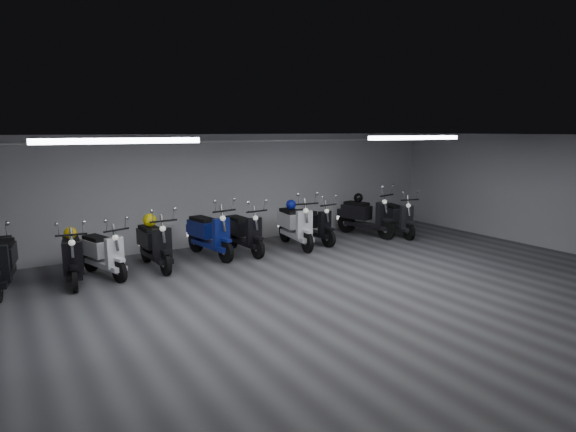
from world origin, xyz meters
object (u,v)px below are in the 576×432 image
scooter_3 (154,236)px  helmet_2 (70,233)px  scooter_0 (1,254)px  scooter_7 (313,218)px  scooter_2 (103,246)px  scooter_9 (398,212)px  helmet_0 (291,205)px  scooter_6 (296,218)px  scooter_8 (366,210)px  helmet_3 (358,198)px  scooter_5 (244,225)px  scooter_1 (72,250)px  helmet_1 (150,220)px  scooter_4 (210,227)px

scooter_3 → helmet_2: scooter_3 is taller
scooter_0 → scooter_7: (6.99, 0.31, -0.04)m
scooter_2 → scooter_9: (7.73, -0.16, 0.03)m
scooter_9 → scooter_0: bearing=-168.7°
scooter_0 → helmet_0: size_ratio=7.37×
scooter_2 → scooter_6: 4.63m
scooter_8 → helmet_3: 0.41m
scooter_5 → scooter_3: bearing=-179.8°
scooter_0 → helmet_3: size_ratio=7.37×
scooter_7 → scooter_8: scooter_8 is taller
scooter_1 → scooter_3: scooter_3 is taller
scooter_3 → helmet_3: 5.89m
scooter_9 → helmet_1: size_ratio=6.24×
scooter_3 → helmet_0: (3.61, 0.39, 0.34)m
scooter_3 → scooter_6: size_ratio=0.95×
scooter_3 → scooter_4: bearing=9.2°
scooter_9 → helmet_3: bearing=152.3°
scooter_3 → scooter_7: (4.19, 0.24, -0.03)m
scooter_4 → helmet_2: 2.98m
scooter_0 → scooter_2: size_ratio=1.10×
scooter_5 → helmet_3: (3.68, 0.26, 0.37)m
helmet_1 → scooter_3: bearing=-87.5°
scooter_3 → helmet_1: bearing=90.0°
scooter_3 → helmet_1: (-0.01, 0.26, 0.31)m
helmet_2 → scooter_0: bearing=-174.6°
helmet_1 → scooter_2: bearing=-162.2°
helmet_0 → helmet_1: size_ratio=0.88×
scooter_3 → scooter_6: (3.58, 0.11, 0.04)m
helmet_2 → scooter_7: bearing=1.9°
scooter_5 → scooter_8: 3.75m
scooter_1 → scooter_3: bearing=12.8°
scooter_6 → scooter_9: 3.13m
scooter_1 → helmet_3: 7.53m
scooter_2 → helmet_2: size_ratio=7.09×
scooter_2 → scooter_8: bearing=-15.3°
scooter_9 → helmet_0: bearing=-179.0°
helmet_2 → helmet_3: size_ratio=0.95×
scooter_8 → helmet_2: scooter_8 is taller
scooter_7 → scooter_8: (1.74, -0.05, 0.08)m
helmet_2 → scooter_4: bearing=4.5°
scooter_2 → scooter_9: 7.74m
scooter_9 → helmet_3: scooter_9 is taller
scooter_6 → scooter_2: bearing=-170.7°
scooter_1 → scooter_7: (5.83, 0.44, 0.00)m
scooter_3 → scooter_9: bearing=-4.6°
scooter_2 → helmet_2: 0.65m
scooter_5 → scooter_6: scooter_6 is taller
scooter_8 → scooter_5: bearing=164.9°
scooter_9 → helmet_0: (-3.08, 0.62, 0.36)m
scooter_0 → helmet_0: 6.43m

